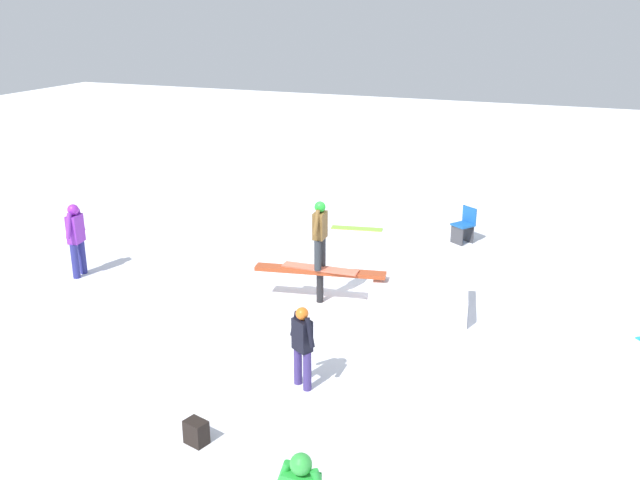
% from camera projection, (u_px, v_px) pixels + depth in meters
% --- Properties ---
extents(ground_plane, '(60.00, 60.00, 0.00)m').
position_uv_depth(ground_plane, '(320.00, 302.00, 14.07)').
color(ground_plane, white).
extents(rail_feature, '(2.59, 0.75, 0.69)m').
position_uv_depth(rail_feature, '(320.00, 274.00, 13.88)').
color(rail_feature, black).
rests_on(rail_feature, ground).
extents(snow_kicker_ramp, '(2.04, 1.80, 0.53)m').
position_uv_depth(snow_kicker_ramp, '(419.00, 297.00, 13.63)').
color(snow_kicker_ramp, white).
rests_on(snow_kicker_ramp, ground).
extents(main_rider_on_rail, '(1.53, 0.68, 1.37)m').
position_uv_depth(main_rider_on_rail, '(320.00, 237.00, 13.64)').
color(main_rider_on_rail, '#E36B4F').
rests_on(main_rider_on_rail, rail_feature).
extents(bystander_purple, '(0.28, 0.70, 1.60)m').
position_uv_depth(bystander_purple, '(76.00, 236.00, 15.12)').
color(bystander_purple, navy).
rests_on(bystander_purple, ground).
extents(bystander_black, '(0.54, 0.37, 1.33)m').
position_uv_depth(bystander_black, '(302.00, 343.00, 10.77)').
color(bystander_black, '#3E3073').
rests_on(bystander_black, ground).
extents(loose_snowboard_white, '(1.45, 1.04, 0.02)m').
position_uv_depth(loose_snowboard_white, '(284.00, 243.00, 17.41)').
color(loose_snowboard_white, white).
rests_on(loose_snowboard_white, ground).
extents(loose_snowboard_lime, '(1.36, 0.51, 0.02)m').
position_uv_depth(loose_snowboard_lime, '(357.00, 229.00, 18.50)').
color(loose_snowboard_lime, '#92D53E').
rests_on(loose_snowboard_lime, ground).
extents(folding_chair, '(0.61, 0.61, 0.88)m').
position_uv_depth(folding_chair, '(464.00, 226.00, 17.36)').
color(folding_chair, '#3F3F44').
rests_on(folding_chair, ground).
extents(backpack_on_snow, '(0.35, 0.29, 0.34)m').
position_uv_depth(backpack_on_snow, '(196.00, 432.00, 9.55)').
color(backpack_on_snow, black).
rests_on(backpack_on_snow, ground).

